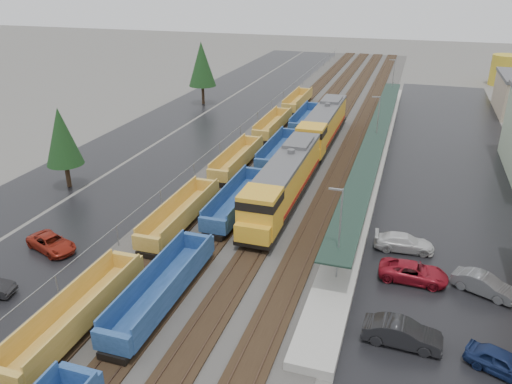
% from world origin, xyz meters
% --- Properties ---
extents(ballast_strip, '(20.00, 160.00, 0.08)m').
position_xyz_m(ballast_strip, '(0.00, 60.00, 0.04)').
color(ballast_strip, '#302D2B').
rests_on(ballast_strip, ground).
extents(trackbed, '(14.60, 160.00, 0.22)m').
position_xyz_m(trackbed, '(-0.00, 60.00, 0.16)').
color(trackbed, black).
rests_on(trackbed, ground).
extents(west_parking_lot, '(10.00, 160.00, 0.02)m').
position_xyz_m(west_parking_lot, '(-15.00, 60.00, 0.01)').
color(west_parking_lot, black).
rests_on(west_parking_lot, ground).
extents(west_road, '(9.00, 160.00, 0.02)m').
position_xyz_m(west_road, '(-25.00, 60.00, 0.01)').
color(west_road, black).
rests_on(west_road, ground).
extents(east_commuter_lot, '(16.00, 100.00, 0.02)m').
position_xyz_m(east_commuter_lot, '(19.00, 50.00, 0.01)').
color(east_commuter_lot, black).
rests_on(east_commuter_lot, ground).
extents(station_platform, '(3.00, 80.00, 8.00)m').
position_xyz_m(station_platform, '(9.50, 50.01, 0.73)').
color(station_platform, '#9E9B93').
rests_on(station_platform, ground).
extents(chainlink_fence, '(0.08, 160.04, 2.02)m').
position_xyz_m(chainlink_fence, '(-9.50, 58.44, 1.61)').
color(chainlink_fence, gray).
rests_on(chainlink_fence, ground).
extents(distant_hills, '(301.00, 140.00, 25.20)m').
position_xyz_m(distant_hills, '(44.79, 210.68, 0.00)').
color(distant_hills, '#52644E').
rests_on(distant_hills, ground).
extents(tree_west_near, '(3.96, 3.96, 9.00)m').
position_xyz_m(tree_west_near, '(-22.00, 30.00, 5.82)').
color(tree_west_near, '#332316').
rests_on(tree_west_near, ground).
extents(tree_west_far, '(4.84, 4.84, 11.00)m').
position_xyz_m(tree_west_far, '(-23.00, 70.00, 7.12)').
color(tree_west_far, '#332316').
rests_on(tree_west_far, ground).
extents(locomotive_lead, '(3.35, 22.09, 5.00)m').
position_xyz_m(locomotive_lead, '(2.00, 32.36, 2.63)').
color(locomotive_lead, black).
rests_on(locomotive_lead, ground).
extents(locomotive_trail, '(3.35, 22.09, 5.00)m').
position_xyz_m(locomotive_trail, '(2.00, 53.36, 2.63)').
color(locomotive_trail, black).
rests_on(locomotive_trail, ground).
extents(well_string_yellow, '(2.53, 92.15, 2.25)m').
position_xyz_m(well_string_yellow, '(-6.00, 33.15, 1.13)').
color(well_string_yellow, gold).
rests_on(well_string_yellow, ground).
extents(well_string_blue, '(2.63, 92.82, 2.33)m').
position_xyz_m(well_string_blue, '(-2.00, 21.88, 1.16)').
color(well_string_blue, navy).
rests_on(well_string_blue, ground).
extents(storage_tank, '(6.25, 6.25, 6.25)m').
position_xyz_m(storage_tank, '(31.18, 104.82, 3.13)').
color(storage_tank, gold).
rests_on(storage_tank, ground).
extents(parked_car_west_c, '(3.78, 5.37, 1.36)m').
position_xyz_m(parked_car_west_c, '(-14.58, 17.73, 0.68)').
color(parked_car_west_c, maroon).
rests_on(parked_car_west_c, ground).
extents(parked_car_east_a, '(1.95, 5.07, 1.65)m').
position_xyz_m(parked_car_east_a, '(14.60, 14.65, 0.82)').
color(parked_car_east_a, black).
rests_on(parked_car_east_a, ground).
extents(parked_car_east_b, '(2.56, 5.28, 1.45)m').
position_xyz_m(parked_car_east_b, '(15.07, 22.40, 0.72)').
color(parked_car_east_b, maroon).
rests_on(parked_car_east_b, ground).
extents(parked_car_east_c, '(2.39, 5.15, 1.46)m').
position_xyz_m(parked_car_east_c, '(14.18, 26.95, 0.73)').
color(parked_car_east_c, silver).
rests_on(parked_car_east_c, ground).
extents(parked_car_east_d, '(3.28, 4.60, 1.45)m').
position_xyz_m(parked_car_east_d, '(20.40, 13.86, 0.73)').
color(parked_car_east_d, '#14224B').
rests_on(parked_car_east_d, ground).
extents(parked_car_east_e, '(3.30, 4.80, 1.50)m').
position_xyz_m(parked_car_east_e, '(20.10, 22.23, 0.75)').
color(parked_car_east_e, '#535458').
rests_on(parked_car_east_e, ground).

